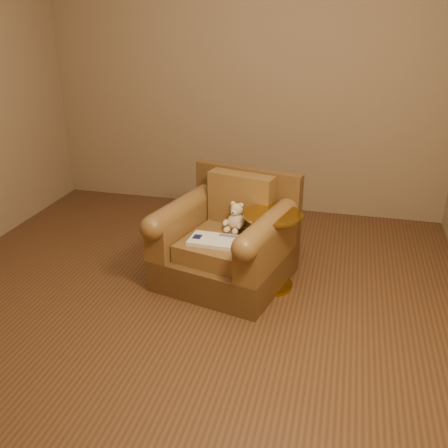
# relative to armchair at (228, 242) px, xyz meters

# --- Properties ---
(floor) EXTENTS (4.00, 4.00, 0.00)m
(floor) POSITION_rel_armchair_xyz_m (-0.21, -0.45, -0.31)
(floor) COLOR #55341D
(floor) RESTS_ON ground
(room) EXTENTS (4.02, 4.02, 2.71)m
(room) POSITION_rel_armchair_xyz_m (-0.21, -0.45, 1.41)
(room) COLOR #886F53
(room) RESTS_ON ground
(armchair) EXTENTS (1.06, 1.03, 0.80)m
(armchair) POSITION_rel_armchair_xyz_m (0.00, 0.00, 0.00)
(armchair) COLOR #553A1C
(armchair) RESTS_ON floor
(teddy_bear) EXTENTS (0.16, 0.19, 0.23)m
(teddy_bear) POSITION_rel_armchair_xyz_m (0.04, 0.07, 0.16)
(teddy_bear) COLOR beige
(teddy_bear) RESTS_ON armchair
(guidebook) EXTENTS (0.38, 0.23, 0.03)m
(guidebook) POSITION_rel_armchair_xyz_m (-0.05, -0.19, 0.09)
(guidebook) COLOR beige
(guidebook) RESTS_ON armchair
(side_table) EXTENTS (0.42, 0.42, 0.59)m
(side_table) POSITION_rel_armchair_xyz_m (0.34, -0.05, 0.01)
(side_table) COLOR gold
(side_table) RESTS_ON floor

